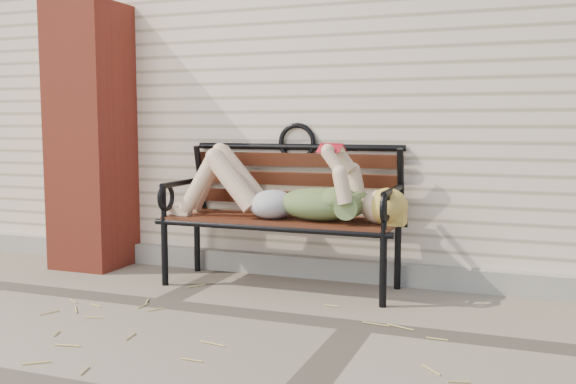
% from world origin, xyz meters
% --- Properties ---
extents(ground, '(80.00, 80.00, 0.00)m').
position_xyz_m(ground, '(0.00, 0.00, 0.00)').
color(ground, gray).
rests_on(ground, ground).
extents(house_wall, '(8.00, 4.00, 3.00)m').
position_xyz_m(house_wall, '(0.00, 3.00, 1.50)').
color(house_wall, beige).
rests_on(house_wall, ground).
extents(foundation_strip, '(8.00, 0.10, 0.15)m').
position_xyz_m(foundation_strip, '(0.00, 0.97, 0.07)').
color(foundation_strip, '#AAA69A').
rests_on(foundation_strip, ground).
extents(brick_pillar, '(0.50, 0.50, 2.00)m').
position_xyz_m(brick_pillar, '(-2.30, 0.75, 1.00)').
color(brick_pillar, '#A63925').
rests_on(brick_pillar, ground).
extents(garden_bench, '(1.71, 0.68, 1.11)m').
position_xyz_m(garden_bench, '(-0.71, 0.74, 0.62)').
color(garden_bench, black).
rests_on(garden_bench, ground).
extents(reading_woman, '(1.61, 0.37, 0.51)m').
position_xyz_m(reading_woman, '(-0.69, 0.61, 0.66)').
color(reading_woman, '#0B3D4D').
rests_on(reading_woman, ground).
extents(straw_scatter, '(2.96, 1.60, 0.01)m').
position_xyz_m(straw_scatter, '(-0.97, -0.39, 0.01)').
color(straw_scatter, tan).
rests_on(straw_scatter, ground).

